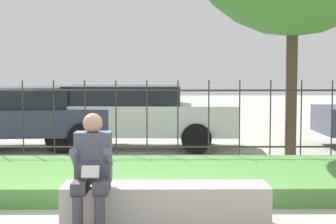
{
  "coord_description": "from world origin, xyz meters",
  "views": [
    {
      "loc": [
        0.28,
        -6.07,
        1.72
      ],
      "look_at": [
        0.38,
        3.93,
        0.95
      ],
      "focal_mm": 60.0,
      "sensor_mm": 36.0,
      "label": 1
    }
  ],
  "objects_px": {
    "person_seated_reader": "(92,168)",
    "car_parked_center": "(130,114)",
    "stone_bench": "(166,207)",
    "car_parked_left": "(23,115)"
  },
  "relations": [
    {
      "from": "stone_bench",
      "to": "car_parked_center",
      "type": "relative_size",
      "value": 0.5
    },
    {
      "from": "stone_bench",
      "to": "car_parked_center",
      "type": "bearing_deg",
      "value": 96.88
    },
    {
      "from": "car_parked_center",
      "to": "stone_bench",
      "type": "bearing_deg",
      "value": -80.68
    },
    {
      "from": "person_seated_reader",
      "to": "car_parked_center",
      "type": "distance_m",
      "value": 6.4
    },
    {
      "from": "car_parked_left",
      "to": "person_seated_reader",
      "type": "bearing_deg",
      "value": -75.01
    },
    {
      "from": "car_parked_left",
      "to": "car_parked_center",
      "type": "bearing_deg",
      "value": -2.76
    },
    {
      "from": "person_seated_reader",
      "to": "car_parked_left",
      "type": "distance_m",
      "value": 6.72
    },
    {
      "from": "stone_bench",
      "to": "person_seated_reader",
      "type": "height_order",
      "value": "person_seated_reader"
    },
    {
      "from": "stone_bench",
      "to": "car_parked_left",
      "type": "height_order",
      "value": "car_parked_left"
    },
    {
      "from": "stone_bench",
      "to": "car_parked_left",
      "type": "distance_m",
      "value": 6.77
    }
  ]
}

